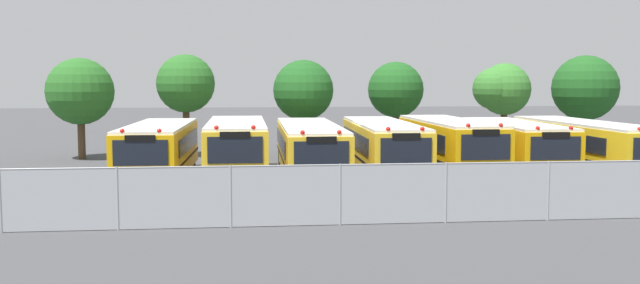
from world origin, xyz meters
The scene contains 16 objects.
ground_plane centered at (0.00, 0.00, 0.00)m, with size 160.00×160.00×0.00m, color #424244.
school_bus_0 centered at (-9.74, -0.02, 1.36)m, with size 2.72×9.71×2.58m.
school_bus_1 centered at (-6.40, -0.02, 1.41)m, with size 2.59×9.74×2.68m.
school_bus_2 centered at (-3.16, 0.19, 1.33)m, with size 2.67×11.28×2.51m.
school_bus_3 centered at (0.11, -0.15, 1.37)m, with size 2.66×10.38×2.61m.
school_bus_4 centered at (3.16, -0.19, 1.41)m, with size 2.60×9.44×2.69m.
school_bus_5 centered at (6.32, 0.03, 1.34)m, with size 2.78×9.36×2.54m.
school_bus_6 centered at (9.64, -0.22, 1.36)m, with size 2.80×11.13×2.57m.
tree_0 centered at (-15.10, 8.59, 3.66)m, with size 3.67×3.67×5.57m.
tree_1 centered at (-9.28, 9.30, 4.14)m, with size 3.30×3.30×5.81m.
tree_2 centered at (-2.69, 8.91, 3.79)m, with size 3.45×3.45×5.50m.
tree_3 centered at (3.08, 10.45, 3.71)m, with size 3.35×3.35×5.45m.
tree_4 centered at (9.66, 10.69, 3.78)m, with size 3.66×3.21×5.39m.
tree_5 centered at (15.37, 11.19, 3.78)m, with size 4.12×4.12×5.91m.
chainlink_fence centered at (0.07, -10.21, 0.97)m, with size 26.18×0.07×1.86m.
traffic_cone centered at (-0.97, -9.02, 0.33)m, with size 0.51×0.51×0.67m, color #EA5914.
Camera 1 is at (-6.01, -30.65, 4.37)m, focal length 38.99 mm.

